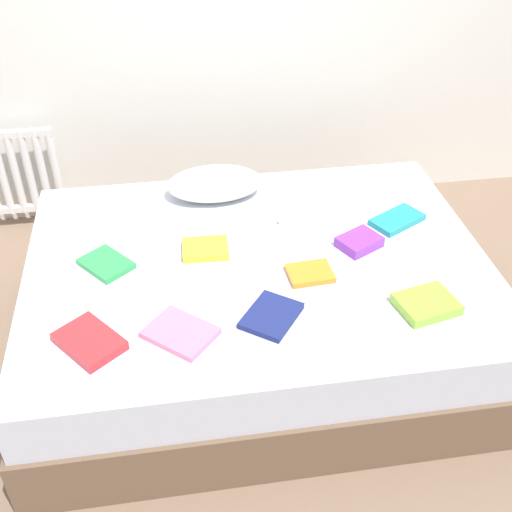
# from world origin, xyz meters

# --- Properties ---
(ground_plane) EXTENTS (8.00, 8.00, 0.00)m
(ground_plane) POSITION_xyz_m (0.00, 0.00, 0.00)
(ground_plane) COLOR #7F6651
(bed) EXTENTS (2.00, 1.50, 0.50)m
(bed) POSITION_xyz_m (0.00, 0.00, 0.25)
(bed) COLOR brown
(bed) RESTS_ON ground
(radiator) EXTENTS (0.41, 0.04, 0.51)m
(radiator) POSITION_xyz_m (-1.16, 1.20, 0.36)
(radiator) COLOR white
(radiator) RESTS_ON ground
(pillow) EXTENTS (0.46, 0.27, 0.14)m
(pillow) POSITION_xyz_m (-0.13, 0.54, 0.57)
(pillow) COLOR white
(pillow) RESTS_ON bed
(textbook_navy) EXTENTS (0.27, 0.28, 0.02)m
(textbook_navy) POSITION_xyz_m (-0.01, -0.38, 0.51)
(textbook_navy) COLOR navy
(textbook_navy) RESTS_ON bed
(textbook_lime) EXTENTS (0.25, 0.22, 0.04)m
(textbook_lime) POSITION_xyz_m (0.59, -0.41, 0.52)
(textbook_lime) COLOR #8CC638
(textbook_lime) RESTS_ON bed
(textbook_purple) EXTENTS (0.22, 0.20, 0.05)m
(textbook_purple) POSITION_xyz_m (0.45, 0.02, 0.52)
(textbook_purple) COLOR purple
(textbook_purple) RESTS_ON bed
(textbook_teal) EXTENTS (0.28, 0.24, 0.03)m
(textbook_teal) POSITION_xyz_m (0.68, 0.18, 0.51)
(textbook_teal) COLOR teal
(textbook_teal) RESTS_ON bed
(textbook_pink) EXTENTS (0.30, 0.30, 0.03)m
(textbook_pink) POSITION_xyz_m (-0.35, -0.42, 0.51)
(textbook_pink) COLOR pink
(textbook_pink) RESTS_ON bed
(textbook_green) EXTENTS (0.25, 0.26, 0.03)m
(textbook_green) POSITION_xyz_m (-0.64, 0.05, 0.51)
(textbook_green) COLOR green
(textbook_green) RESTS_ON bed
(textbook_yellow) EXTENTS (0.20, 0.16, 0.03)m
(textbook_yellow) POSITION_xyz_m (-0.22, 0.09, 0.52)
(textbook_yellow) COLOR yellow
(textbook_yellow) RESTS_ON bed
(textbook_white) EXTENTS (0.25, 0.25, 0.05)m
(textbook_white) POSITION_xyz_m (0.26, 0.20, 0.52)
(textbook_white) COLOR white
(textbook_white) RESTS_ON bed
(textbook_orange) EXTENTS (0.19, 0.15, 0.02)m
(textbook_orange) POSITION_xyz_m (0.20, -0.15, 0.51)
(textbook_orange) COLOR orange
(textbook_orange) RESTS_ON bed
(textbook_red) EXTENTS (0.28, 0.30, 0.04)m
(textbook_red) POSITION_xyz_m (-0.68, -0.42, 0.52)
(textbook_red) COLOR red
(textbook_red) RESTS_ON bed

